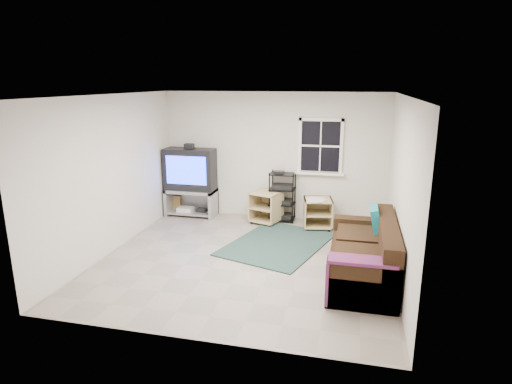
% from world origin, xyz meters
% --- Properties ---
extents(room, '(4.60, 4.62, 4.60)m').
position_xyz_m(room, '(0.95, 2.27, 1.48)').
color(room, gray).
rests_on(room, ground).
extents(tv_unit, '(1.05, 0.53, 1.55)m').
position_xyz_m(tv_unit, '(-1.72, 2.02, 0.85)').
color(tv_unit, gray).
rests_on(tv_unit, ground).
extents(av_rack, '(0.52, 0.38, 1.03)m').
position_xyz_m(av_rack, '(0.23, 2.09, 0.45)').
color(av_rack, black).
rests_on(av_rack, ground).
extents(side_table_left, '(0.68, 0.68, 0.64)m').
position_xyz_m(side_table_left, '(-0.05, 1.92, 0.34)').
color(side_table_left, tan).
rests_on(side_table_left, ground).
extents(side_table_right, '(0.62, 0.62, 0.62)m').
position_xyz_m(side_table_right, '(0.97, 1.81, 0.34)').
color(side_table_right, tan).
rests_on(side_table_right, ground).
extents(sofa, '(0.92, 2.07, 0.94)m').
position_xyz_m(sofa, '(1.86, -0.27, 0.33)').
color(sofa, black).
rests_on(sofa, ground).
extents(shag_rug, '(2.00, 2.37, 0.02)m').
position_xyz_m(shag_rug, '(0.38, 0.75, 0.01)').
color(shag_rug, '#301F15').
rests_on(shag_rug, ground).
extents(paper_bag, '(0.28, 0.19, 0.37)m').
position_xyz_m(paper_bag, '(-2.17, 2.17, 0.18)').
color(paper_bag, '#9B7A45').
rests_on(paper_bag, ground).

